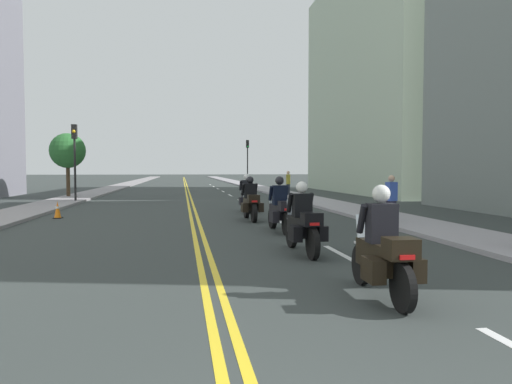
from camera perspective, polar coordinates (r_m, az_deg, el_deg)
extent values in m
plane|color=#323836|center=(49.77, -8.43, 0.57)|extent=(264.00, 264.00, 0.00)
cube|color=gray|center=(50.21, -16.59, 0.57)|extent=(2.34, 144.00, 0.12)
cube|color=gray|center=(50.34, -0.29, 0.69)|extent=(2.34, 144.00, 0.12)
cube|color=yellow|center=(49.77, -8.57, 0.57)|extent=(0.12, 132.00, 0.01)
cube|color=yellow|center=(49.77, -8.29, 0.57)|extent=(0.12, 132.00, 0.01)
cube|color=silver|center=(10.49, 10.41, -7.47)|extent=(0.14, 2.40, 0.01)
cube|color=silver|center=(16.21, 3.35, -3.82)|extent=(0.14, 2.40, 0.01)
cube|color=silver|center=(22.08, 0.03, -2.07)|extent=(0.14, 2.40, 0.01)
cube|color=silver|center=(28.01, -1.89, -1.06)|extent=(0.14, 2.40, 0.01)
cube|color=silver|center=(33.96, -3.14, -0.40)|extent=(0.14, 2.40, 0.01)
cube|color=silver|center=(39.93, -4.01, 0.07)|extent=(0.14, 2.40, 0.01)
cube|color=silver|center=(45.90, -4.66, 0.41)|extent=(0.14, 2.40, 0.01)
cube|color=silver|center=(51.88, -5.16, 0.67)|extent=(0.14, 2.40, 0.01)
cube|color=silver|center=(57.87, -5.55, 0.88)|extent=(0.14, 2.40, 0.01)
cube|color=#A8BDA2|center=(40.16, 15.80, 12.80)|extent=(7.71, 20.52, 17.90)
cube|color=#2D3847|center=(41.38, 20.62, 6.19)|extent=(0.04, 17.24, 0.90)
cube|color=#2D3847|center=(43.13, 20.85, 19.35)|extent=(0.04, 17.24, 0.90)
cylinder|color=black|center=(7.86, 12.61, -8.56)|extent=(0.12, 0.65, 0.65)
cylinder|color=black|center=(6.49, 17.34, -11.03)|extent=(0.12, 0.65, 0.65)
cube|color=silver|center=(7.80, 12.63, -6.09)|extent=(0.15, 0.32, 0.04)
cube|color=black|center=(7.11, 14.76, -7.48)|extent=(0.35, 1.16, 0.40)
cube|color=black|center=(6.46, 17.11, -6.57)|extent=(0.41, 0.37, 0.28)
cube|color=red|center=(6.30, 17.83, -7.55)|extent=(0.20, 0.03, 0.06)
cube|color=black|center=(6.61, 14.00, -9.13)|extent=(0.21, 0.44, 0.32)
cube|color=black|center=(6.83, 18.42, -8.80)|extent=(0.21, 0.44, 0.32)
cube|color=#B2C1CC|center=(7.50, 13.38, -4.00)|extent=(0.36, 0.13, 0.36)
cube|color=black|center=(7.00, 14.97, -3.66)|extent=(0.41, 0.27, 0.56)
cylinder|color=black|center=(7.04, 12.70, -3.19)|extent=(0.11, 0.28, 0.45)
cylinder|color=black|center=(7.22, 16.28, -3.08)|extent=(0.11, 0.28, 0.45)
sphere|color=white|center=(6.99, 14.92, -0.20)|extent=(0.26, 0.26, 0.26)
cylinder|color=black|center=(11.28, 4.31, -5.05)|extent=(0.14, 0.66, 0.66)
cylinder|color=black|center=(9.78, 6.88, -6.26)|extent=(0.14, 0.66, 0.66)
cube|color=silver|center=(11.23, 4.32, -3.28)|extent=(0.15, 0.33, 0.04)
cube|color=black|center=(10.49, 5.51, -4.10)|extent=(0.38, 1.22, 0.40)
cube|color=black|center=(9.79, 6.75, -3.30)|extent=(0.42, 0.38, 0.28)
cube|color=red|center=(9.62, 7.10, -3.88)|extent=(0.20, 0.04, 0.06)
cube|color=black|center=(9.97, 4.77, -5.03)|extent=(0.22, 0.45, 0.32)
cube|color=black|center=(10.14, 7.82, -4.91)|extent=(0.22, 0.45, 0.32)
cube|color=#B2C1CC|center=(10.93, 4.74, -1.81)|extent=(0.37, 0.14, 0.36)
cube|color=black|center=(10.39, 5.60, -1.62)|extent=(0.41, 0.28, 0.52)
cylinder|color=black|center=(10.47, 4.11, -1.31)|extent=(0.11, 0.29, 0.45)
cylinder|color=black|center=(10.61, 6.60, -1.27)|extent=(0.11, 0.29, 0.45)
sphere|color=white|center=(10.40, 5.56, 0.58)|extent=(0.26, 0.26, 0.26)
cylinder|color=black|center=(14.89, 2.01, -3.17)|extent=(0.17, 0.65, 0.64)
cylinder|color=black|center=(13.31, 3.76, -3.88)|extent=(0.17, 0.65, 0.64)
cube|color=silver|center=(14.86, 2.02, -1.86)|extent=(0.16, 0.33, 0.04)
cube|color=black|center=(14.07, 2.84, -2.37)|extent=(0.39, 1.27, 0.40)
cube|color=black|center=(13.34, 3.67, -1.71)|extent=(0.42, 0.38, 0.28)
cube|color=red|center=(13.17, 3.89, -2.12)|extent=(0.20, 0.04, 0.06)
cube|color=black|center=(13.53, 2.23, -3.00)|extent=(0.22, 0.45, 0.32)
cube|color=black|center=(13.68, 4.51, -2.94)|extent=(0.22, 0.45, 0.32)
cube|color=#B2C1CC|center=(14.55, 2.30, -0.70)|extent=(0.37, 0.14, 0.36)
cube|color=black|center=(13.99, 2.90, -0.38)|extent=(0.41, 0.28, 0.58)
cylinder|color=black|center=(14.07, 1.79, -0.16)|extent=(0.12, 0.29, 0.45)
cylinder|color=black|center=(14.19, 3.67, -0.14)|extent=(0.12, 0.29, 0.45)
sphere|color=black|center=(14.00, 2.87, 1.39)|extent=(0.26, 0.26, 0.26)
cylinder|color=black|center=(17.99, -1.18, -2.12)|extent=(0.15, 0.67, 0.66)
cylinder|color=black|center=(16.45, -0.25, -2.57)|extent=(0.15, 0.67, 0.66)
cube|color=silver|center=(17.96, -1.18, -1.00)|extent=(0.15, 0.32, 0.04)
cube|color=black|center=(17.20, -0.74, -1.41)|extent=(0.36, 1.20, 0.40)
cube|color=black|center=(16.49, -0.30, -0.82)|extent=(0.41, 0.37, 0.28)
cube|color=red|center=(16.31, -0.18, -1.14)|extent=(0.20, 0.04, 0.06)
cube|color=black|center=(16.70, -1.39, -1.88)|extent=(0.22, 0.45, 0.32)
cube|color=black|center=(16.80, 0.49, -1.85)|extent=(0.22, 0.45, 0.32)
cube|color=#B2C1CC|center=(17.67, -1.02, -0.06)|extent=(0.36, 0.13, 0.36)
cube|color=black|center=(17.12, -0.71, 0.13)|extent=(0.41, 0.27, 0.53)
cylinder|color=black|center=(17.23, -1.58, 0.31)|extent=(0.11, 0.28, 0.45)
cylinder|color=black|center=(17.31, -0.01, 0.32)|extent=(0.11, 0.28, 0.45)
sphere|color=black|center=(17.14, -0.72, 1.49)|extent=(0.26, 0.26, 0.26)
cylinder|color=black|center=(21.29, -1.50, -1.37)|extent=(0.13, 0.67, 0.66)
cylinder|color=black|center=(19.81, -0.79, -1.68)|extent=(0.13, 0.67, 0.66)
cube|color=silver|center=(21.27, -1.51, -0.42)|extent=(0.15, 0.32, 0.04)
cube|color=black|center=(20.53, -1.16, -0.74)|extent=(0.36, 1.16, 0.40)
cube|color=black|center=(19.85, -0.83, -0.22)|extent=(0.41, 0.37, 0.28)
cube|color=red|center=(19.67, -0.74, -0.48)|extent=(0.20, 0.04, 0.06)
cube|color=black|center=(20.05, -1.73, -1.11)|extent=(0.21, 0.45, 0.32)
cube|color=black|center=(20.14, -0.16, -1.09)|extent=(0.21, 0.45, 0.32)
cube|color=#B2C1CC|center=(20.99, -1.39, 0.38)|extent=(0.36, 0.13, 0.36)
cube|color=black|center=(20.46, -1.14, 0.63)|extent=(0.41, 0.27, 0.59)
cylinder|color=black|center=(20.57, -1.87, 0.78)|extent=(0.11, 0.28, 0.45)
cylinder|color=black|center=(20.65, -0.55, 0.79)|extent=(0.11, 0.28, 0.45)
sphere|color=white|center=(20.48, -1.16, 1.85)|extent=(0.26, 0.26, 0.26)
cube|color=black|center=(19.45, -22.86, -2.91)|extent=(0.31, 0.31, 0.03)
cone|color=orange|center=(19.42, -22.88, -1.95)|extent=(0.25, 0.25, 0.63)
cylinder|color=white|center=(19.42, -22.89, -1.72)|extent=(0.17, 0.17, 0.08)
cylinder|color=black|center=(28.20, -21.06, 2.45)|extent=(0.12, 0.12, 3.62)
cube|color=black|center=(28.28, -21.13, 6.83)|extent=(0.28, 0.28, 0.80)
sphere|color=yellow|center=(28.13, -21.20, 6.85)|extent=(0.18, 0.18, 0.18)
cylinder|color=black|center=(49.42, -1.03, 3.01)|extent=(0.12, 0.12, 4.19)
cube|color=black|center=(49.49, -1.04, 5.84)|extent=(0.28, 0.28, 0.80)
sphere|color=green|center=(49.33, -1.01, 5.52)|extent=(0.18, 0.18, 0.18)
cube|color=#222832|center=(32.53, 3.91, 0.21)|extent=(0.20, 0.28, 0.85)
cube|color=#9F952C|center=(32.51, 3.92, 1.55)|extent=(0.23, 0.36, 0.67)
sphere|color=tan|center=(32.50, 3.92, 2.36)|extent=(0.22, 0.22, 0.22)
cube|color=#252235|center=(16.50, 16.03, -2.43)|extent=(0.33, 0.28, 0.80)
cube|color=#3856B9|center=(16.45, 16.06, 0.06)|extent=(0.41, 0.33, 0.63)
sphere|color=tan|center=(16.43, 16.08, 1.59)|extent=(0.22, 0.22, 0.22)
cylinder|color=#483522|center=(33.04, -21.78, 1.31)|extent=(0.24, 0.24, 2.29)
sphere|color=#2A672E|center=(33.05, -21.84, 4.67)|extent=(2.27, 2.27, 2.27)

